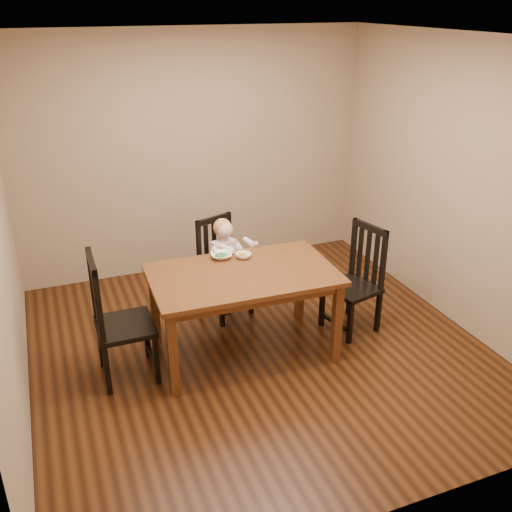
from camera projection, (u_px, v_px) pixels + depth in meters
name	position (u px, v px, depth m)	size (l,w,h in m)	color
room	(260.00, 211.00, 4.71)	(4.01, 4.01, 2.71)	#4A260F
dining_table	(243.00, 282.00, 4.95)	(1.63, 1.01, 0.80)	#4D2A12
chair_child	(222.00, 269.00, 5.72)	(0.54, 0.53, 1.00)	black
chair_left	(117.00, 321.00, 4.68)	(0.47, 0.49, 1.14)	black
chair_right	(356.00, 281.00, 5.42)	(0.53, 0.54, 1.05)	black
toddler	(225.00, 258.00, 5.62)	(0.31, 0.39, 0.54)	white
bowl_peas	(221.00, 256.00, 5.18)	(0.19, 0.19, 0.05)	white
bowl_veg	(243.00, 255.00, 5.18)	(0.15, 0.15, 0.05)	white
fork	(218.00, 255.00, 5.14)	(0.08, 0.12, 0.05)	silver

